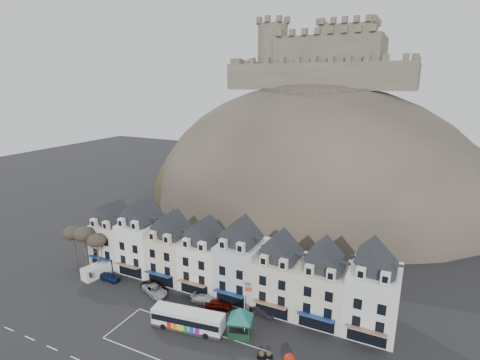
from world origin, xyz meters
name	(u,v)px	position (x,y,z in m)	size (l,w,h in m)	color
ground	(167,346)	(0.00, 0.00, 0.00)	(300.00, 300.00, 0.00)	black
coach_bay_markings	(185,345)	(2.00, 1.25, 0.00)	(22.00, 7.50, 0.01)	silver
townhouse_terrace	(224,261)	(0.15, 15.97, 5.30)	(54.40, 9.35, 11.80)	white
castle_hill	(314,202)	(1.25, 68.95, 0.11)	(100.00, 76.00, 68.00)	#322F27
castle	(325,60)	(0.51, 75.93, 40.19)	(50.20, 22.20, 22.00)	brown
tree_left_far	(73,233)	(-29.00, 10.50, 6.90)	(3.61, 3.61, 8.24)	#3E3127
tree_left_mid	(84,234)	(-26.00, 10.50, 7.24)	(3.78, 3.78, 8.64)	#3E3127
tree_left_near	(97,241)	(-23.00, 10.50, 6.55)	(3.43, 3.43, 7.84)	#3E3127
bus	(188,319)	(0.55, 4.25, 1.64)	(10.77, 3.93, 2.97)	#262628
bus_shelter	(240,314)	(7.73, 6.49, 3.30)	(6.44, 6.44, 4.25)	#10311F
flagpole	(245,306)	(8.08, 7.26, 4.20)	(1.05, 0.28, 7.35)	silver
white_van	(96,271)	(-22.75, 9.50, 1.13)	(3.02, 5.24, 2.25)	white
planter_west	(262,355)	(12.19, 3.50, 0.51)	(1.16, 0.82, 1.05)	black
planter_east	(269,355)	(13.00, 3.98, 0.48)	(1.12, 0.83, 1.01)	black
car_navy	(110,277)	(-19.50, 9.50, 0.68)	(1.60, 3.98, 1.35)	#0E1E48
car_black	(152,286)	(-10.80, 10.43, 0.66)	(1.40, 4.03, 1.33)	black
car_silver	(155,290)	(-9.60, 9.50, 0.74)	(2.45, 5.23, 1.48)	#A8A9AF
car_white	(206,300)	(-0.40, 10.84, 0.70)	(1.96, 4.82, 1.40)	silver
car_maroon	(218,305)	(1.95, 10.55, 0.69)	(1.63, 4.06, 1.38)	#520B04
car_charcoal	(262,311)	(8.71, 12.00, 0.64)	(1.36, 3.91, 1.29)	black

